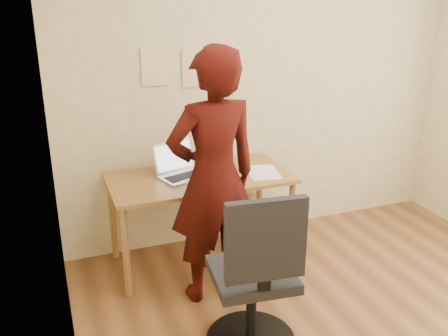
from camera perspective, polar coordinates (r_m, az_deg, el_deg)
name	(u,v)px	position (r m, az deg, el deg)	size (l,w,h in m)	color
room	(401,140)	(2.82, 19.58, 3.02)	(3.58, 3.58, 2.78)	brown
desk	(200,187)	(3.89, -2.75, -2.14)	(1.40, 0.70, 0.74)	#A17137
laptop	(180,169)	(3.85, -5.03, -0.17)	(0.42, 0.40, 0.25)	#B4B4BB
paper_sheet	(263,172)	(3.94, 4.48, -0.47)	(0.23, 0.33, 0.00)	white
phone	(229,182)	(3.72, 0.59, -1.64)	(0.07, 0.13, 0.01)	black
wall_note_left	(155,66)	(3.93, -7.93, 11.46)	(0.21, 0.00, 0.30)	#ECC88D
wall_note_mid	(195,68)	(4.01, -3.34, 11.37)	(0.21, 0.00, 0.30)	#ECC88D
wall_note_right	(223,82)	(4.11, -0.11, 9.77)	(0.18, 0.00, 0.24)	#93CD2E
office_chair	(255,285)	(3.03, 3.61, -13.25)	(0.56, 0.56, 1.08)	black
person	(213,179)	(3.37, -1.23, -1.22)	(0.65, 0.43, 1.79)	black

